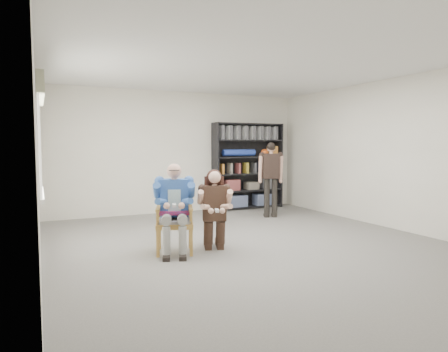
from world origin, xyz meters
name	(u,v)px	position (x,y,z in m)	size (l,w,h in m)	color
room_shell	(252,156)	(0.00, 0.00, 1.40)	(6.00, 7.00, 2.80)	silver
floor	(252,245)	(0.00, 0.00, 0.00)	(6.00, 7.00, 0.01)	slate
window_left	(41,140)	(-2.95, 1.00, 1.63)	(0.16, 2.00, 1.75)	white
armchair	(175,218)	(-1.23, 0.09, 0.50)	(0.58, 0.56, 1.01)	#AF8633
seated_man	(174,208)	(-1.23, 0.09, 0.65)	(0.56, 0.79, 1.31)	#1E4191
kneeling_woman	(215,210)	(-0.65, -0.03, 0.60)	(0.50, 0.81, 1.20)	#32241A
bookshelf	(248,166)	(1.70, 3.28, 1.05)	(1.80, 0.38, 2.10)	black
standing_man	(271,180)	(1.55, 1.97, 0.81)	(0.50, 0.28, 1.63)	black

